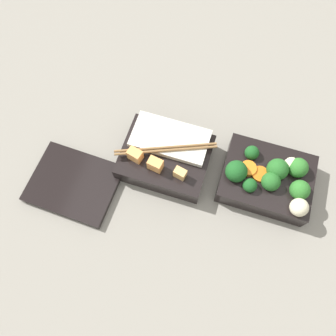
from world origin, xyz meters
The scene contains 4 objects.
ground_plane centered at (0.00, 0.00, 0.00)m, with size 3.00×3.00×0.00m, color gray.
bento_tray_vegetable centered at (-0.09, -0.02, 0.03)m, with size 0.17×0.14×0.07m.
bento_tray_rice centered at (0.12, 0.00, 0.03)m, with size 0.19×0.14×0.07m.
bento_lid centered at (0.28, 0.10, 0.01)m, with size 0.17×0.13×0.01m, color black.
Camera 1 is at (0.03, 0.25, 0.62)m, focal length 35.00 mm.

